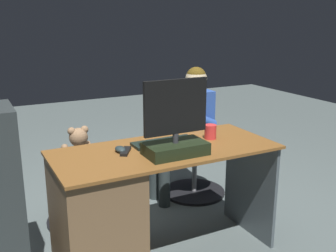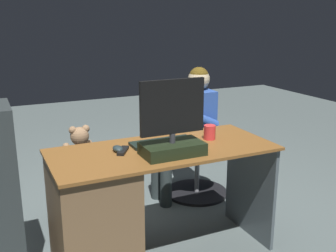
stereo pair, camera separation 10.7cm
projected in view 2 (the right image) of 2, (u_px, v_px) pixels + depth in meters
The scene contains 11 objects.
ground_plane at pixel (145, 230), 3.05m from camera, with size 10.00×10.00×0.00m, color #525E5D.
desk at pixel (107, 212), 2.49m from camera, with size 1.42×0.62×0.75m.
monitor at pixel (172, 133), 2.40m from camera, with size 0.41×0.21×0.46m.
keyboard at pixel (162, 142), 2.64m from camera, with size 0.42×0.14×0.02m, color black.
computer_mouse at pixel (118, 149), 2.48m from camera, with size 0.06×0.10×0.04m, color #232F31.
cup at pixel (210, 132), 2.73m from camera, with size 0.08×0.08×0.10m, color red.
tv_remote at pixel (123, 151), 2.48m from camera, with size 0.04×0.15×0.02m, color black.
office_chair_teddy at pixel (83, 190), 3.15m from camera, with size 0.56×0.56×0.45m.
teddy_bear at pixel (80, 148), 3.07m from camera, with size 0.23×0.23×0.32m.
visitor_chair at pixel (197, 168), 3.61m from camera, with size 0.55×0.55×0.45m.
person at pixel (190, 123), 3.46m from camera, with size 0.52×0.49×1.15m.
Camera 2 is at (1.00, 2.55, 1.56)m, focal length 43.19 mm.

